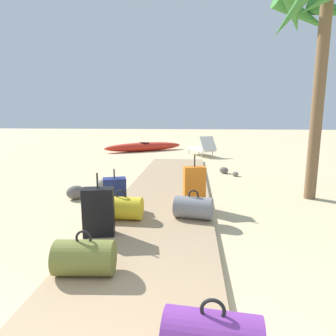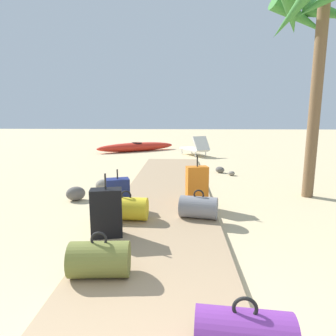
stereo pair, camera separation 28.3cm
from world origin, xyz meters
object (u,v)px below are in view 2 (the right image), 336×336
object	(u,v)px
suitcase_black	(106,213)
duffel_bag_grey	(199,207)
palm_tree_far_right	(324,21)
suitcase_orange	(197,185)
kayak	(137,147)
suitcase_navy	(118,194)
lounge_chair	(195,148)
duffel_bag_yellow	(126,208)
duffel_bag_olive	(100,259)

from	to	relation	value
suitcase_black	duffel_bag_grey	bearing A→B (deg)	31.23
suitcase_black	palm_tree_far_right	distance (m)	5.22
suitcase_orange	kayak	xyz separation A→B (m)	(-2.31, 8.36, -0.22)
suitcase_navy	suitcase_black	distance (m)	1.14
suitcase_orange	suitcase_navy	world-z (taller)	suitcase_orange
suitcase_navy	lounge_chair	xyz separation A→B (m)	(1.66, 7.30, -0.02)
suitcase_navy	kayak	xyz separation A→B (m)	(-0.97, 8.71, -0.14)
duffel_bag_grey	duffel_bag_yellow	distance (m)	1.11
duffel_bag_olive	kayak	bearing A→B (deg)	96.46
duffel_bag_grey	suitcase_black	xyz separation A→B (m)	(-1.25, -0.76, 0.15)
suitcase_black	suitcase_navy	bearing A→B (deg)	94.49
duffel_bag_grey	suitcase_black	distance (m)	1.47
duffel_bag_olive	suitcase_navy	distance (m)	2.13
suitcase_orange	lounge_chair	xyz separation A→B (m)	(0.32, 6.95, -0.10)
duffel_bag_yellow	kayak	bearing A→B (deg)	97.42
duffel_bag_yellow	suitcase_orange	bearing A→B (deg)	37.39
lounge_chair	kayak	size ratio (longest dim) A/B	0.45
suitcase_orange	palm_tree_far_right	size ratio (longest dim) A/B	0.22
duffel_bag_grey	suitcase_orange	xyz separation A→B (m)	(0.01, 0.73, 0.17)
suitcase_navy	palm_tree_far_right	size ratio (longest dim) A/B	0.17
kayak	palm_tree_far_right	bearing A→B (deg)	-58.22
suitcase_black	duffel_bag_olive	bearing A→B (deg)	-80.14
duffel_bag_grey	suitcase_black	bearing A→B (deg)	-148.77
duffel_bag_yellow	suitcase_black	distance (m)	0.66
duffel_bag_olive	kayak	xyz separation A→B (m)	(-1.23, 10.83, -0.06)
suitcase_orange	suitcase_black	xyz separation A→B (m)	(-1.26, -1.48, -0.02)
duffel_bag_olive	suitcase_black	size ratio (longest dim) A/B	0.72
suitcase_orange	lounge_chair	size ratio (longest dim) A/B	0.56
duffel_bag_yellow	duffel_bag_grey	bearing A→B (deg)	6.42
duffel_bag_grey	lounge_chair	world-z (taller)	lounge_chair
suitcase_navy	palm_tree_far_right	bearing A→B (deg)	17.87
palm_tree_far_right	suitcase_navy	bearing A→B (deg)	-162.13
duffel_bag_yellow	duffel_bag_olive	size ratio (longest dim) A/B	1.07
suitcase_orange	kayak	distance (m)	8.68
duffel_bag_grey	suitcase_navy	bearing A→B (deg)	164.23
duffel_bag_olive	duffel_bag_grey	bearing A→B (deg)	58.19
lounge_chair	kayak	xyz separation A→B (m)	(-2.63, 1.42, -0.13)
suitcase_orange	suitcase_navy	size ratio (longest dim) A/B	1.30
duffel_bag_yellow	lounge_chair	distance (m)	7.93
duffel_bag_grey	suitcase_black	world-z (taller)	suitcase_black
suitcase_orange	palm_tree_far_right	xyz separation A→B (m)	(2.35, 0.84, 2.95)
kayak	suitcase_black	bearing A→B (deg)	-83.88
suitcase_black	palm_tree_far_right	world-z (taller)	palm_tree_far_right
duffel_bag_olive	kayak	distance (m)	10.90
suitcase_orange	suitcase_black	bearing A→B (deg)	-130.29
suitcase_orange	kayak	size ratio (longest dim) A/B	0.25
duffel_bag_yellow	suitcase_navy	distance (m)	0.56
suitcase_black	palm_tree_far_right	xyz separation A→B (m)	(3.60, 2.32, 2.97)
duffel_bag_grey	duffel_bag_yellow	world-z (taller)	duffel_bag_yellow
duffel_bag_olive	suitcase_orange	xyz separation A→B (m)	(1.09, 2.46, 0.16)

